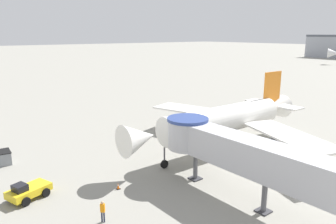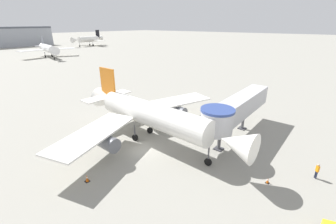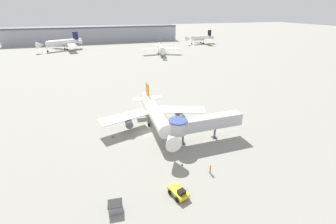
{
  "view_description": "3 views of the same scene",
  "coord_description": "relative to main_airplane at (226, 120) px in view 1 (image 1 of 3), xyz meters",
  "views": [
    {
      "loc": [
        28.47,
        -28.49,
        14.18
      ],
      "look_at": [
        -0.89,
        -5.09,
        5.15
      ],
      "focal_mm": 35.0,
      "sensor_mm": 36.0,
      "label": 1
    },
    {
      "loc": [
        -17.65,
        -18.74,
        15.49
      ],
      "look_at": [
        6.89,
        1.5,
        2.9
      ],
      "focal_mm": 24.0,
      "sensor_mm": 36.0,
      "label": 2
    },
    {
      "loc": [
        -9.74,
        -47.33,
        27.59
      ],
      "look_at": [
        5.81,
        1.23,
        4.06
      ],
      "focal_mm": 24.0,
      "sensor_mm": 36.0,
      "label": 3
    }
  ],
  "objects": [
    {
      "name": "ground_plane",
      "position": [
        -2.58,
        -1.21,
        -3.88
      ],
      "size": [
        800.0,
        800.0,
        0.0
      ],
      "primitive_type": "plane",
      "color": "gray"
    },
    {
      "name": "pushback_tug_yellow",
      "position": [
        -2.33,
        -22.94,
        -3.14
      ],
      "size": [
        2.96,
        3.97,
        1.62
      ],
      "rotation": [
        0.0,
        0.0,
        0.31
      ],
      "color": "yellow",
      "rests_on": "ground_plane"
    },
    {
      "name": "jet_bridge",
      "position": [
        8.07,
        -8.65,
        0.52
      ],
      "size": [
        17.44,
        4.1,
        6.08
      ],
      "rotation": [
        0.0,
        0.0,
        0.01
      ],
      "color": "#B7B7BC",
      "rests_on": "ground_plane"
    },
    {
      "name": "traffic_cone_port_wing",
      "position": [
        -10.78,
        -1.14,
        -3.51
      ],
      "size": [
        0.47,
        0.47,
        0.77
      ],
      "color": "black",
      "rests_on": "ground_plane"
    },
    {
      "name": "traffic_cone_near_nose",
      "position": [
        1.02,
        -15.85,
        -3.59
      ],
      "size": [
        0.36,
        0.36,
        0.61
      ],
      "color": "black",
      "rests_on": "ground_plane"
    },
    {
      "name": "service_container_gray",
      "position": [
        -12.35,
        -22.89,
        -3.15
      ],
      "size": [
        2.28,
        2.01,
        1.47
      ],
      "rotation": [
        0.0,
        0.0,
        -0.09
      ],
      "color": "gray",
      "rests_on": "ground_plane"
    },
    {
      "name": "main_airplane",
      "position": [
        0.0,
        0.0,
        0.0
      ],
      "size": [
        27.92,
        26.26,
        9.14
      ],
      "rotation": [
        0.0,
        0.0,
        -0.02
      ],
      "color": "white",
      "rests_on": "ground_plane"
    },
    {
      "name": "ground_crew_marshaller",
      "position": [
        5.11,
        -19.54,
        -2.86
      ],
      "size": [
        0.38,
        0.38,
        1.78
      ],
      "rotation": [
        0.0,
        0.0,
        3.91
      ],
      "color": "#1E2338",
      "rests_on": "ground_plane"
    }
  ]
}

